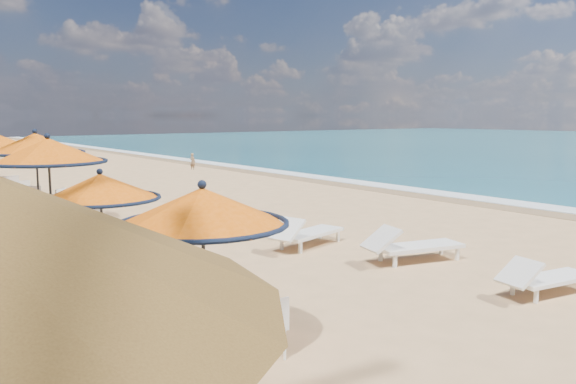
{
  "coord_description": "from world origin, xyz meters",
  "views": [
    {
      "loc": [
        -8.53,
        -6.01,
        3.01
      ],
      "look_at": [
        -0.43,
        4.47,
        1.2
      ],
      "focal_mm": 35.0,
      "sensor_mm": 36.0,
      "label": 1
    }
  ],
  "objects_px": {
    "station_2": "(51,161)",
    "lounger_far": "(305,232)",
    "lounger_mid": "(410,245)",
    "station_1": "(99,202)",
    "station_0": "(202,223)",
    "lounger_near": "(544,277)",
    "station_3": "(35,155)"
  },
  "relations": [
    {
      "from": "station_2",
      "to": "lounger_far",
      "type": "bearing_deg",
      "value": -35.89
    },
    {
      "from": "lounger_mid",
      "to": "station_2",
      "type": "bearing_deg",
      "value": 149.96
    },
    {
      "from": "lounger_mid",
      "to": "station_1",
      "type": "bearing_deg",
      "value": 176.25
    },
    {
      "from": "station_0",
      "to": "station_2",
      "type": "distance_m",
      "value": 7.07
    },
    {
      "from": "station_1",
      "to": "lounger_near",
      "type": "distance_m",
      "value": 7.63
    },
    {
      "from": "station_1",
      "to": "lounger_near",
      "type": "xyz_separation_m",
      "value": [
        5.78,
        -4.83,
        -1.24
      ]
    },
    {
      "from": "lounger_near",
      "to": "lounger_mid",
      "type": "relative_size",
      "value": 0.86
    },
    {
      "from": "station_1",
      "to": "lounger_near",
      "type": "height_order",
      "value": "station_1"
    },
    {
      "from": "station_0",
      "to": "lounger_far",
      "type": "relative_size",
      "value": 1.01
    },
    {
      "from": "station_3",
      "to": "station_0",
      "type": "bearing_deg",
      "value": -93.22
    },
    {
      "from": "lounger_mid",
      "to": "lounger_far",
      "type": "height_order",
      "value": "lounger_mid"
    },
    {
      "from": "station_1",
      "to": "station_3",
      "type": "bearing_deg",
      "value": 84.54
    },
    {
      "from": "station_0",
      "to": "station_1",
      "type": "xyz_separation_m",
      "value": [
        -0.08,
        3.43,
        -0.15
      ]
    },
    {
      "from": "station_1",
      "to": "station_3",
      "type": "xyz_separation_m",
      "value": [
        0.65,
        6.85,
        0.39
      ]
    },
    {
      "from": "station_0",
      "to": "lounger_near",
      "type": "relative_size",
      "value": 1.15
    },
    {
      "from": "station_2",
      "to": "lounger_far",
      "type": "height_order",
      "value": "station_2"
    },
    {
      "from": "station_2",
      "to": "lounger_far",
      "type": "relative_size",
      "value": 1.19
    },
    {
      "from": "station_3",
      "to": "lounger_mid",
      "type": "height_order",
      "value": "station_3"
    },
    {
      "from": "station_3",
      "to": "lounger_near",
      "type": "relative_size",
      "value": 1.37
    },
    {
      "from": "lounger_far",
      "to": "station_2",
      "type": "bearing_deg",
      "value": 130.48
    },
    {
      "from": "station_0",
      "to": "station_3",
      "type": "bearing_deg",
      "value": 86.78
    },
    {
      "from": "station_0",
      "to": "lounger_near",
      "type": "height_order",
      "value": "station_0"
    },
    {
      "from": "lounger_near",
      "to": "lounger_mid",
      "type": "distance_m",
      "value": 2.82
    },
    {
      "from": "station_2",
      "to": "lounger_far",
      "type": "distance_m",
      "value": 5.9
    },
    {
      "from": "station_0",
      "to": "station_3",
      "type": "distance_m",
      "value": 10.3
    },
    {
      "from": "station_0",
      "to": "station_3",
      "type": "relative_size",
      "value": 0.84
    },
    {
      "from": "station_0",
      "to": "station_1",
      "type": "relative_size",
      "value": 1.05
    },
    {
      "from": "station_0",
      "to": "lounger_mid",
      "type": "height_order",
      "value": "station_0"
    },
    {
      "from": "station_3",
      "to": "lounger_mid",
      "type": "xyz_separation_m",
      "value": [
        5.05,
        -8.86,
        -1.58
      ]
    },
    {
      "from": "station_0",
      "to": "lounger_near",
      "type": "distance_m",
      "value": 6.03
    },
    {
      "from": "station_1",
      "to": "lounger_far",
      "type": "xyz_separation_m",
      "value": [
        4.8,
        0.31,
        -1.19
      ]
    },
    {
      "from": "station_3",
      "to": "lounger_near",
      "type": "xyz_separation_m",
      "value": [
        5.13,
        -11.68,
        -1.63
      ]
    }
  ]
}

